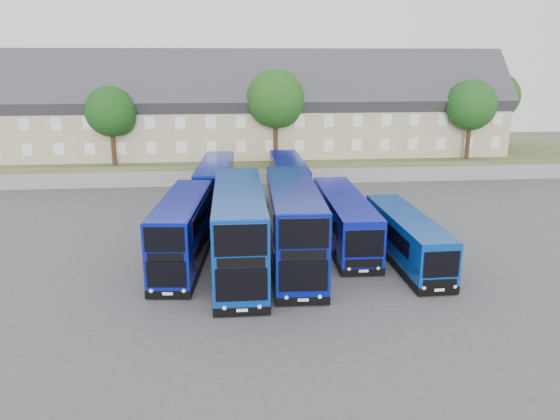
{
  "coord_description": "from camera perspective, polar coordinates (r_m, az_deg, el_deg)",
  "views": [
    {
      "loc": [
        -2.72,
        -29.33,
        12.17
      ],
      "look_at": [
        0.63,
        6.3,
        2.2
      ],
      "focal_mm": 35.0,
      "sensor_mm": 36.0,
      "label": 1
    }
  ],
  "objects": [
    {
      "name": "dd_front_right",
      "position": [
        32.87,
        1.4,
        -1.75
      ],
      "size": [
        3.21,
        12.31,
        4.86
      ],
      "rotation": [
        0.0,
        0.0,
        -0.03
      ],
      "color": "navy",
      "rests_on": "ground"
    },
    {
      "name": "dd_rear_right",
      "position": [
        44.86,
        0.89,
        2.52
      ],
      "size": [
        2.47,
        10.51,
        4.17
      ],
      "rotation": [
        0.0,
        0.0,
        -0.01
      ],
      "color": "#07098B",
      "rests_on": "ground"
    },
    {
      "name": "earth_bank",
      "position": [
        64.37,
        -2.88,
        5.55
      ],
      "size": [
        80.0,
        20.0,
        2.0
      ],
      "primitive_type": "cube",
      "color": "#404A29",
      "rests_on": "ground"
    },
    {
      "name": "tree_mid",
      "position": [
        55.3,
        -0.31,
        11.31
      ],
      "size": [
        5.76,
        5.76,
        9.18
      ],
      "color": "#382314",
      "rests_on": "earth_bank"
    },
    {
      "name": "tree_west",
      "position": [
        55.79,
        -17.11,
        9.63
      ],
      "size": [
        4.8,
        4.8,
        7.65
      ],
      "color": "#382314",
      "rests_on": "earth_bank"
    },
    {
      "name": "dd_front_mid",
      "position": [
        31.89,
        -4.28,
        -2.28
      ],
      "size": [
        2.92,
        12.4,
        4.92
      ],
      "rotation": [
        0.0,
        0.0,
        -0.01
      ],
      "color": "navy",
      "rests_on": "ground"
    },
    {
      "name": "dd_front_left",
      "position": [
        33.37,
        -10.09,
        -2.37
      ],
      "size": [
        3.37,
        10.6,
        4.14
      ],
      "rotation": [
        0.0,
        0.0,
        -0.09
      ],
      "color": "#07128F",
      "rests_on": "ground"
    },
    {
      "name": "retaining_wall",
      "position": [
        54.61,
        -2.4,
        3.48
      ],
      "size": [
        70.0,
        0.4,
        1.5
      ],
      "primitive_type": "cube",
      "color": "slate",
      "rests_on": "ground"
    },
    {
      "name": "coach_east_b",
      "position": [
        34.5,
        13.06,
        -2.98
      ],
      "size": [
        2.5,
        10.82,
        2.94
      ],
      "rotation": [
        0.0,
        0.0,
        0.02
      ],
      "color": "#083894",
      "rests_on": "ground"
    },
    {
      "name": "tree_far",
      "position": [
        68.9,
        21.66,
        10.8
      ],
      "size": [
        5.44,
        5.44,
        8.67
      ],
      "color": "#382314",
      "rests_on": "earth_bank"
    },
    {
      "name": "terrace_row",
      "position": [
        59.66,
        -2.78,
        10.19
      ],
      "size": [
        54.0,
        10.4,
        11.2
      ],
      "color": "#9C8D6E",
      "rests_on": "earth_bank"
    },
    {
      "name": "dd_rear_left",
      "position": [
        44.08,
        -6.73,
        2.2
      ],
      "size": [
        3.13,
        10.72,
        4.2
      ],
      "rotation": [
        0.0,
        0.0,
        -0.07
      ],
      "color": "#081E96",
      "rests_on": "ground"
    },
    {
      "name": "coach_east_a",
      "position": [
        37.03,
        6.72,
        -1.09
      ],
      "size": [
        2.76,
        12.2,
        3.32
      ],
      "rotation": [
        0.0,
        0.0,
        -0.02
      ],
      "color": "#0812A1",
      "rests_on": "ground"
    },
    {
      "name": "ground",
      "position": [
        31.88,
        -0.07,
        -6.88
      ],
      "size": [
        120.0,
        120.0,
        0.0
      ],
      "primitive_type": "plane",
      "color": "#46474B",
      "rests_on": "ground"
    },
    {
      "name": "tree_east",
      "position": [
        60.04,
        19.43,
        10.13
      ],
      "size": [
        5.12,
        5.12,
        8.16
      ],
      "color": "#382314",
      "rests_on": "earth_bank"
    }
  ]
}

